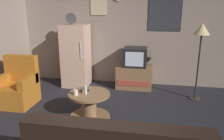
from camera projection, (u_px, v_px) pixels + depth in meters
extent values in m
plane|color=#232328|center=(101.00, 130.00, 3.59)|extent=(12.00, 12.00, 0.00)
cube|color=gray|center=(122.00, 33.00, 5.56)|extent=(5.20, 0.10, 2.56)
cube|color=#333338|center=(165.00, 9.00, 5.18)|extent=(0.76, 0.02, 1.00)
cube|color=beige|center=(98.00, 4.00, 5.41)|extent=(0.40, 0.02, 0.52)
cube|color=beige|center=(76.00, 56.00, 5.45)|extent=(0.60, 0.60, 1.50)
cylinder|color=silver|center=(81.00, 50.00, 5.07)|extent=(0.02, 0.02, 0.36)
cylinder|color=#4C4C51|center=(71.00, 19.00, 5.14)|extent=(0.26, 0.04, 0.26)
cube|color=#8E6642|center=(134.00, 77.00, 5.41)|extent=(0.84, 0.52, 0.54)
cube|color=#AD4733|center=(133.00, 83.00, 5.18)|extent=(0.76, 0.01, 0.13)
cube|color=black|center=(135.00, 57.00, 5.28)|extent=(0.54, 0.50, 0.44)
cube|color=silver|center=(134.00, 59.00, 5.04)|extent=(0.41, 0.01, 0.33)
cylinder|color=#332D28|center=(195.00, 98.00, 4.81)|extent=(0.24, 0.24, 0.02)
cylinder|color=#332D28|center=(198.00, 67.00, 4.62)|extent=(0.04, 0.04, 1.40)
cone|color=#F2D18C|center=(202.00, 29.00, 4.41)|extent=(0.32, 0.32, 0.22)
cylinder|color=#8E6642|center=(90.00, 117.00, 3.97)|extent=(0.72, 0.72, 0.04)
cylinder|color=#8E6642|center=(89.00, 106.00, 3.91)|extent=(0.24, 0.24, 0.43)
cylinder|color=#8E6642|center=(89.00, 94.00, 3.86)|extent=(0.72, 0.72, 0.04)
cylinder|color=silver|center=(86.00, 90.00, 3.79)|extent=(0.05, 0.05, 0.15)
cylinder|color=silver|center=(76.00, 92.00, 3.76)|extent=(0.08, 0.08, 0.09)
cylinder|color=tan|center=(84.00, 91.00, 3.83)|extent=(0.08, 0.08, 0.09)
cube|color=black|center=(85.00, 90.00, 3.95)|extent=(0.15, 0.05, 0.02)
cube|color=#B2661E|center=(17.00, 95.00, 4.48)|extent=(0.68, 0.68, 0.40)
cube|color=#B2661E|center=(21.00, 69.00, 4.59)|extent=(0.68, 0.16, 0.56)
cube|color=#B2661E|center=(2.00, 80.00, 4.44)|extent=(0.12, 0.60, 0.20)
cube|color=#B2661E|center=(28.00, 82.00, 4.35)|extent=(0.12, 0.60, 0.20)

